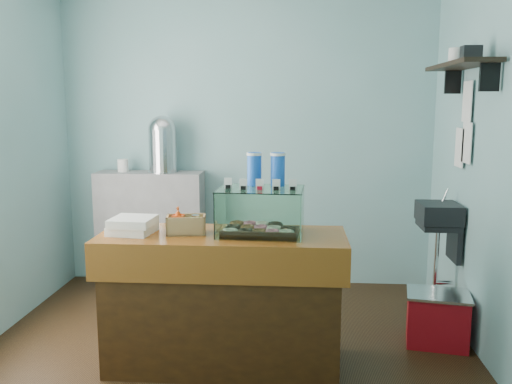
# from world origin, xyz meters

# --- Properties ---
(ground) EXTENTS (3.50, 3.50, 0.00)m
(ground) POSITION_xyz_m (0.00, 0.00, 0.00)
(ground) COLOR black
(ground) RESTS_ON ground
(room_shell) EXTENTS (3.54, 3.04, 2.82)m
(room_shell) POSITION_xyz_m (0.03, 0.01, 1.71)
(room_shell) COLOR #75AAAB
(room_shell) RESTS_ON ground
(counter) EXTENTS (1.60, 0.60, 0.90)m
(counter) POSITION_xyz_m (0.00, -0.25, 0.46)
(counter) COLOR #40230C
(counter) RESTS_ON ground
(back_shelf) EXTENTS (1.00, 0.32, 1.10)m
(back_shelf) POSITION_xyz_m (-0.90, 1.32, 0.55)
(back_shelf) COLOR gray
(back_shelf) RESTS_ON ground
(display_case) EXTENTS (0.57, 0.43, 0.52)m
(display_case) POSITION_xyz_m (0.25, -0.19, 1.07)
(display_case) COLOR #331A0F
(display_case) RESTS_ON counter
(condiment_crate) EXTENTS (0.27, 0.19, 0.18)m
(condiment_crate) POSITION_xyz_m (-0.24, -0.26, 0.96)
(condiment_crate) COLOR tan
(condiment_crate) RESTS_ON counter
(pastry_boxes) EXTENTS (0.30, 0.30, 0.11)m
(pastry_boxes) POSITION_xyz_m (-0.58, -0.27, 0.95)
(pastry_boxes) COLOR white
(pastry_boxes) RESTS_ON counter
(coffee_urn) EXTENTS (0.29, 0.29, 0.53)m
(coffee_urn) POSITION_xyz_m (-0.76, 1.31, 1.38)
(coffee_urn) COLOR silver
(coffee_urn) RESTS_ON back_shelf
(red_cooler) EXTENTS (0.49, 0.41, 0.39)m
(red_cooler) POSITION_xyz_m (1.51, 0.17, 0.19)
(red_cooler) COLOR #AD0D17
(red_cooler) RESTS_ON ground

